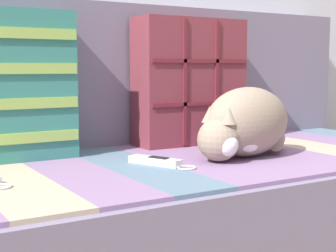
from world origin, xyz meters
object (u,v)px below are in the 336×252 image
throw_pillow_quilted (190,82)px  game_remote_far (158,161)px  throw_pillow_striped (4,86)px  sleeping_cat (244,125)px  couch (199,223)px

throw_pillow_quilted → game_remote_far: 0.44m
throw_pillow_striped → game_remote_far: (0.32, -0.27, -0.20)m
sleeping_cat → game_remote_far: (-0.27, 0.03, -0.08)m
throw_pillow_striped → sleeping_cat: throw_pillow_striped is taller
couch → sleeping_cat: (0.08, -0.10, 0.30)m
couch → throw_pillow_striped: size_ratio=4.19×
throw_pillow_quilted → throw_pillow_striped: (-0.60, -0.00, -0.00)m
sleeping_cat → throw_pillow_quilted: bearing=87.7°
couch → throw_pillow_quilted: 0.47m
sleeping_cat → game_remote_far: size_ratio=1.87×
couch → throw_pillow_striped: (-0.51, 0.20, 0.41)m
game_remote_far → couch: bearing=22.5°
couch → game_remote_far: 0.30m
throw_pillow_quilted → game_remote_far: size_ratio=2.06×
sleeping_cat → couch: bearing=129.2°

